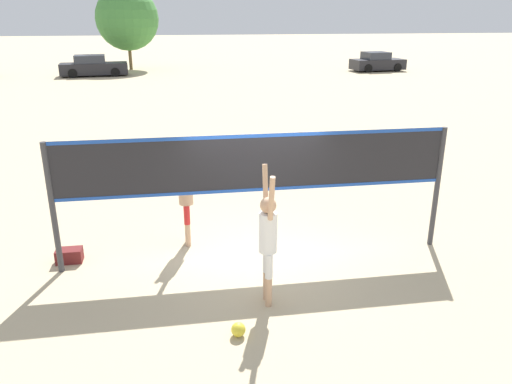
# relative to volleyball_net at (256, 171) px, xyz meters

# --- Properties ---
(ground_plane) EXTENTS (200.00, 200.00, 0.00)m
(ground_plane) POSITION_rel_volleyball_net_xyz_m (0.00, 0.00, -1.71)
(ground_plane) COLOR #C6B28C
(volleyball_net) EXTENTS (7.22, 0.10, 2.39)m
(volleyball_net) POSITION_rel_volleyball_net_xyz_m (0.00, 0.00, 0.00)
(volleyball_net) COLOR #38383D
(volleyball_net) RESTS_ON ground_plane
(player_spiker) EXTENTS (0.28, 0.72, 2.24)m
(player_spiker) POSITION_rel_volleyball_net_xyz_m (-0.07, -1.60, -0.53)
(player_spiker) COLOR tan
(player_spiker) RESTS_ON ground_plane
(player_blocker) EXTENTS (0.28, 0.70, 2.13)m
(player_blocker) POSITION_rel_volleyball_net_xyz_m (-1.26, 0.78, -0.59)
(player_blocker) COLOR tan
(player_blocker) RESTS_ON ground_plane
(volleyball) EXTENTS (0.21, 0.21, 0.21)m
(volleyball) POSITION_rel_volleyball_net_xyz_m (-0.64, -2.41, -1.61)
(volleyball) COLOR yellow
(volleyball) RESTS_ON ground_plane
(gear_bag) EXTENTS (0.47, 0.29, 0.26)m
(gear_bag) POSITION_rel_volleyball_net_xyz_m (-3.48, 0.35, -1.58)
(gear_bag) COLOR maroon
(gear_bag) RESTS_ON ground_plane
(parked_car_near) EXTENTS (4.28, 2.34, 1.47)m
(parked_car_near) POSITION_rel_volleyball_net_xyz_m (14.61, 30.22, -1.06)
(parked_car_near) COLOR #232328
(parked_car_near) RESTS_ON ground_plane
(parked_car_mid) EXTENTS (4.91, 2.36, 1.50)m
(parked_car_mid) POSITION_rel_volleyball_net_xyz_m (-7.18, 30.29, -1.04)
(parked_car_mid) COLOR #232328
(parked_car_mid) RESTS_ON ground_plane
(tree_left_cluster) EXTENTS (4.92, 4.92, 6.41)m
(tree_left_cluster) POSITION_rel_volleyball_net_xyz_m (-4.81, 34.33, 2.23)
(tree_left_cluster) COLOR brown
(tree_left_cluster) RESTS_ON ground_plane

